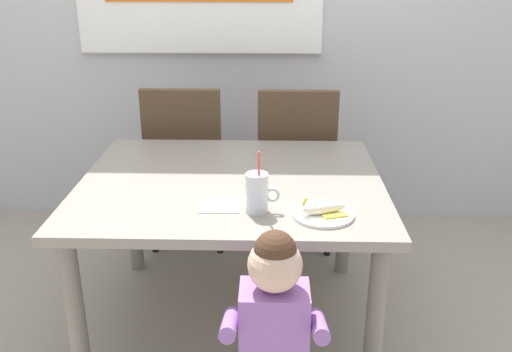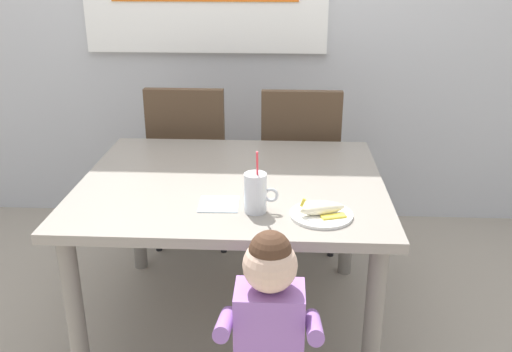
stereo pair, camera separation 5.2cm
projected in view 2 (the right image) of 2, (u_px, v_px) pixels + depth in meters
ground_plane at (234, 320)px, 2.63m from camera, size 24.00×24.00×0.00m
dining_table at (232, 198)px, 2.40m from camera, size 1.28×1.09×0.72m
dining_chair_left at (190, 157)px, 3.15m from camera, size 0.44×0.45×0.96m
dining_chair_right at (299, 160)px, 3.11m from camera, size 0.44×0.45×0.96m
toddler_standing at (269, 320)px, 1.77m from camera, size 0.33×0.24×0.84m
milk_cup at (256, 195)px, 2.04m from camera, size 0.13×0.08×0.25m
snack_plate at (321, 215)px, 2.03m from camera, size 0.23×0.23×0.01m
peeled_banana at (323, 209)px, 2.01m from camera, size 0.18×0.12×0.07m
paper_napkin at (219, 204)px, 2.13m from camera, size 0.15×0.15×0.00m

